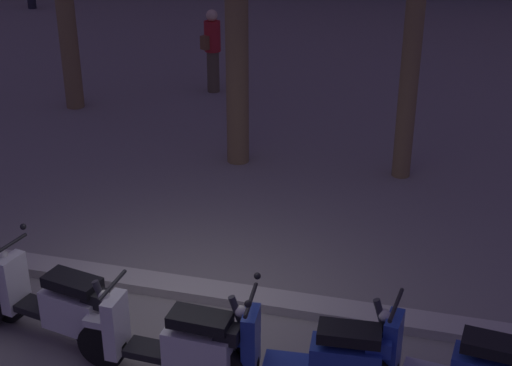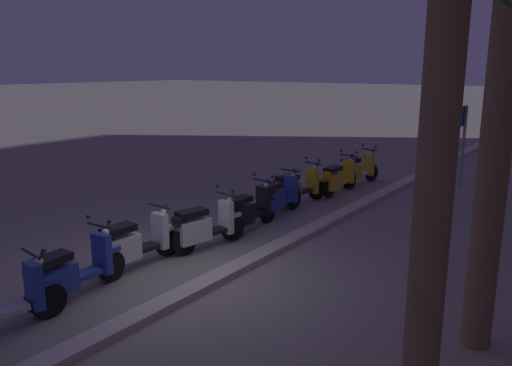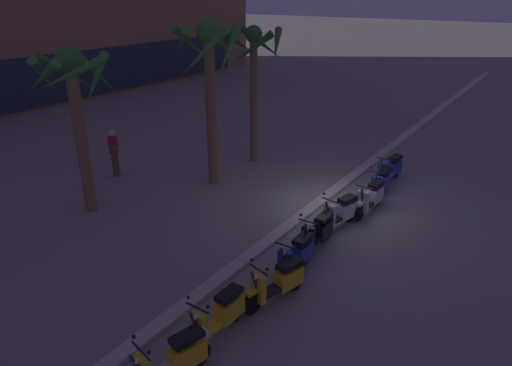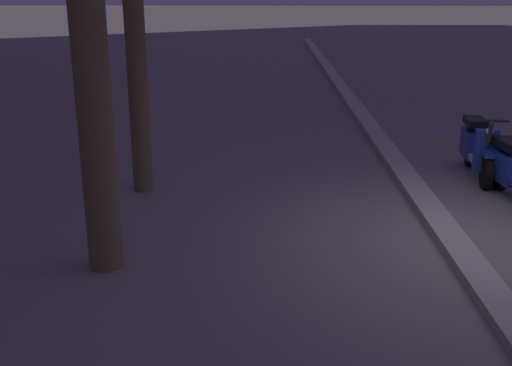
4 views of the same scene
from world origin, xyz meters
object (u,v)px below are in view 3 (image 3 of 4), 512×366
(scooter_blue_second_in_line, at_px, (297,256))
(palm_tree_near_sign, at_px, (208,66))
(scooter_yellow_lead_nearest, at_px, (220,315))
(pedestrian_window_shopping, at_px, (114,152))
(scooter_yellow_gap_after_mid, at_px, (174,360))
(scooter_black_last_in_row, at_px, (318,232))
(palm_tree_far_corner, at_px, (73,92))
(scooter_blue_tail_end, at_px, (391,169))
(scooter_white_mid_centre, at_px, (371,197))
(scooter_yellow_far_back, at_px, (279,281))
(scooter_blue_mid_front, at_px, (381,182))
(scooter_white_mid_rear, at_px, (341,212))
(palm_tree_by_mall_entrance, at_px, (252,59))

(scooter_blue_second_in_line, relative_size, palm_tree_near_sign, 0.31)
(scooter_yellow_lead_nearest, xyz_separation_m, pedestrian_window_shopping, (4.57, 8.51, 0.48))
(scooter_yellow_lead_nearest, bearing_deg, scooter_yellow_gap_after_mid, -176.38)
(scooter_black_last_in_row, xyz_separation_m, palm_tree_far_corner, (-1.97, 6.93, 3.26))
(scooter_yellow_gap_after_mid, distance_m, scooter_yellow_lead_nearest, 1.39)
(palm_tree_near_sign, bearing_deg, scooter_blue_tail_end, -54.83)
(scooter_yellow_lead_nearest, xyz_separation_m, scooter_white_mid_centre, (7.02, -0.41, 0.01))
(scooter_yellow_far_back, height_order, scooter_blue_tail_end, scooter_yellow_far_back)
(scooter_yellow_gap_after_mid, relative_size, scooter_blue_mid_front, 0.95)
(scooter_yellow_lead_nearest, distance_m, scooter_blue_second_in_line, 2.78)
(scooter_blue_mid_front, relative_size, palm_tree_near_sign, 0.33)
(scooter_white_mid_rear, bearing_deg, pedestrian_window_shopping, 96.51)
(palm_tree_near_sign, bearing_deg, palm_tree_far_corner, 155.99)
(scooter_blue_tail_end, bearing_deg, scooter_yellow_lead_nearest, 179.53)
(scooter_white_mid_centre, xyz_separation_m, palm_tree_by_mall_entrance, (1.77, 5.68, 3.53))
(palm_tree_near_sign, relative_size, pedestrian_window_shopping, 3.22)
(scooter_yellow_far_back, xyz_separation_m, palm_tree_far_corner, (0.52, 7.25, 3.27))
(scooter_white_mid_rear, relative_size, pedestrian_window_shopping, 0.99)
(scooter_blue_tail_end, relative_size, palm_tree_by_mall_entrance, 0.35)
(palm_tree_far_corner, bearing_deg, scooter_white_mid_rear, -64.02)
(scooter_yellow_far_back, xyz_separation_m, palm_tree_by_mall_entrance, (7.15, 5.64, 3.55))
(scooter_yellow_gap_after_mid, xyz_separation_m, scooter_white_mid_centre, (8.41, -0.32, 0.01))
(scooter_yellow_lead_nearest, height_order, scooter_blue_second_in_line, scooter_yellow_lead_nearest)
(scooter_yellow_lead_nearest, relative_size, scooter_yellow_far_back, 1.02)
(scooter_blue_tail_end, height_order, palm_tree_near_sign, palm_tree_near_sign)
(scooter_blue_mid_front, xyz_separation_m, palm_tree_by_mall_entrance, (0.38, 5.49, 3.55))
(scooter_white_mid_centre, bearing_deg, pedestrian_window_shopping, 105.37)
(scooter_yellow_gap_after_mid, bearing_deg, scooter_white_mid_centre, -2.20)
(scooter_blue_mid_front, bearing_deg, palm_tree_far_corner, 131.34)
(scooter_blue_second_in_line, height_order, palm_tree_far_corner, palm_tree_far_corner)
(scooter_blue_second_in_line, relative_size, scooter_white_mid_centre, 0.97)
(scooter_black_last_in_row, xyz_separation_m, scooter_white_mid_centre, (2.89, -0.35, 0.01))
(scooter_yellow_lead_nearest, relative_size, scooter_black_last_in_row, 1.02)
(scooter_blue_second_in_line, distance_m, scooter_white_mid_centre, 4.25)
(scooter_blue_tail_end, bearing_deg, scooter_blue_mid_front, -173.73)
(scooter_white_mid_rear, distance_m, scooter_blue_mid_front, 2.87)
(scooter_yellow_gap_after_mid, relative_size, scooter_white_mid_centre, 0.97)
(scooter_black_last_in_row, height_order, palm_tree_near_sign, palm_tree_near_sign)
(scooter_white_mid_centre, bearing_deg, scooter_yellow_lead_nearest, 176.65)
(scooter_yellow_far_back, distance_m, scooter_white_mid_rear, 3.91)
(scooter_blue_second_in_line, relative_size, scooter_blue_tail_end, 0.96)
(palm_tree_by_mall_entrance, height_order, pedestrian_window_shopping, palm_tree_by_mall_entrance)
(scooter_yellow_gap_after_mid, bearing_deg, scooter_blue_second_in_line, -1.19)
(scooter_black_last_in_row, bearing_deg, scooter_blue_tail_end, -0.20)
(scooter_blue_second_in_line, bearing_deg, palm_tree_far_corner, 94.96)
(scooter_yellow_far_back, relative_size, palm_tree_near_sign, 0.32)
(palm_tree_by_mall_entrance, bearing_deg, scooter_yellow_far_back, -141.72)
(scooter_black_last_in_row, relative_size, palm_tree_far_corner, 0.36)
(palm_tree_near_sign, bearing_deg, pedestrian_window_shopping, 114.02)
(scooter_white_mid_rear, height_order, scooter_blue_tail_end, scooter_white_mid_rear)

